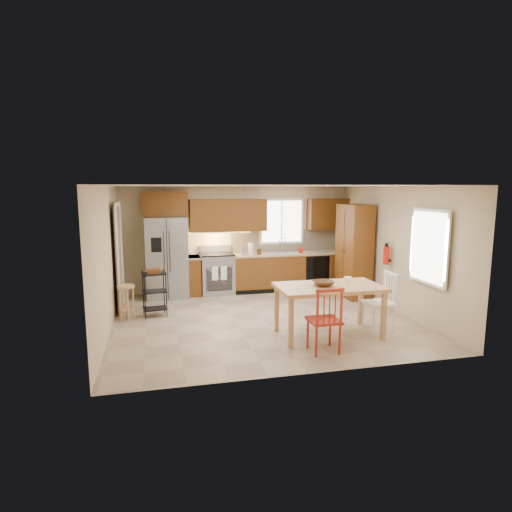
{
  "coord_description": "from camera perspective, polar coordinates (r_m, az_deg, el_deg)",
  "views": [
    {
      "loc": [
        -1.92,
        -7.59,
        2.46
      ],
      "look_at": [
        -0.04,
        0.4,
        1.15
      ],
      "focal_mm": 30.0,
      "sensor_mm": 36.0,
      "label": 1
    }
  ],
  "objects": [
    {
      "name": "canister_wood",
      "position": [
        10.11,
        0.44,
        0.59
      ],
      "size": [
        0.1,
        0.1,
        0.14
      ],
      "primitive_type": "cylinder",
      "color": "#472713",
      "rests_on": "base_cabinet_run"
    },
    {
      "name": "soap_bottle",
      "position": [
        10.38,
        6.0,
        0.9
      ],
      "size": [
        0.09,
        0.09,
        0.19
      ],
      "primitive_type": "imported",
      "color": "red",
      "rests_on": "base_cabinet_run"
    },
    {
      "name": "upper_right_block",
      "position": [
        10.78,
        9.56,
        5.56
      ],
      "size": [
        1.0,
        0.35,
        0.75
      ],
      "primitive_type": "cube",
      "color": "#58320E",
      "rests_on": "wall_back"
    },
    {
      "name": "chair_red",
      "position": [
        6.58,
        9.04,
        -8.3
      ],
      "size": [
        0.48,
        0.48,
        1.02
      ],
      "primitive_type": null,
      "rotation": [
        0.0,
        0.0,
        -0.0
      ],
      "color": "#A12718",
      "rests_on": "floor"
    },
    {
      "name": "sink",
      "position": [
        10.38,
        3.83,
        0.17
      ],
      "size": [
        0.62,
        0.46,
        0.16
      ],
      "primitive_type": "cube",
      "color": "gray",
      "rests_on": "base_cabinet_run"
    },
    {
      "name": "table_jar",
      "position": [
        7.44,
        12.11,
        -3.33
      ],
      "size": [
        0.14,
        0.14,
        0.16
      ],
      "primitive_type": "cylinder",
      "rotation": [
        0.0,
        0.0,
        -0.0
      ],
      "color": "white",
      "rests_on": "dining_table"
    },
    {
      "name": "canister_steel",
      "position": [
        10.05,
        -1.81,
        0.65
      ],
      "size": [
        0.11,
        0.11,
        0.18
      ],
      "primitive_type": "cylinder",
      "color": "gray",
      "rests_on": "base_cabinet_run"
    },
    {
      "name": "wall_front",
      "position": [
        5.58,
        7.23,
        -3.55
      ],
      "size": [
        5.5,
        0.02,
        2.5
      ],
      "primitive_type": "cube",
      "color": "#CCB793",
      "rests_on": "ground"
    },
    {
      "name": "window_back",
      "position": [
        10.55,
        3.42,
        4.65
      ],
      "size": [
        1.12,
        0.04,
        1.12
      ],
      "primitive_type": "cube",
      "color": "white",
      "rests_on": "wall_back"
    },
    {
      "name": "pantry",
      "position": [
        9.91,
        12.92,
        0.66
      ],
      "size": [
        0.5,
        0.95,
        2.1
      ],
      "primitive_type": "cube",
      "color": "brown",
      "rests_on": "floor"
    },
    {
      "name": "table_bowl",
      "position": [
        7.16,
        8.93,
        -4.0
      ],
      "size": [
        0.35,
        0.35,
        0.09
      ],
      "primitive_type": "imported",
      "rotation": [
        0.0,
        0.0,
        -0.0
      ],
      "color": "#472713",
      "rests_on": "dining_table"
    },
    {
      "name": "wall_right",
      "position": [
        9.0,
        18.15,
        0.88
      ],
      "size": [
        0.02,
        5.0,
        2.5
      ],
      "primitive_type": "cube",
      "color": "#CCB793",
      "rests_on": "ground"
    },
    {
      "name": "base_cabinet_narrow",
      "position": [
        10.03,
        -8.31,
        -2.59
      ],
      "size": [
        0.3,
        0.6,
        0.9
      ],
      "primitive_type": "cube",
      "color": "brown",
      "rests_on": "floor"
    },
    {
      "name": "wall_back",
      "position": [
        10.35,
        -2.48,
        2.34
      ],
      "size": [
        5.5,
        0.02,
        2.5
      ],
      "primitive_type": "cube",
      "color": "#CCB793",
      "rests_on": "ground"
    },
    {
      "name": "doorway",
      "position": [
        9.04,
        -17.85,
        -0.35
      ],
      "size": [
        0.04,
        0.95,
        2.1
      ],
      "primitive_type": "cube",
      "color": "#8C7A59",
      "rests_on": "wall_left"
    },
    {
      "name": "paper_towel",
      "position": [
        10.09,
        -0.7,
        0.97
      ],
      "size": [
        0.12,
        0.12,
        0.28
      ],
      "primitive_type": "cylinder",
      "color": "white",
      "rests_on": "base_cabinet_run"
    },
    {
      "name": "refrigerator",
      "position": [
        9.85,
        -11.81,
        -0.19
      ],
      "size": [
        0.92,
        0.75,
        1.82
      ],
      "primitive_type": "cube",
      "color": "gray",
      "rests_on": "floor"
    },
    {
      "name": "base_cabinet_run",
      "position": [
        10.5,
        4.79,
        -2.0
      ],
      "size": [
        2.92,
        0.6,
        0.9
      ],
      "primitive_type": "cube",
      "color": "brown",
      "rests_on": "floor"
    },
    {
      "name": "ceiling",
      "position": [
        7.83,
        0.94,
        9.35
      ],
      "size": [
        5.5,
        5.0,
        0.02
      ],
      "primitive_type": "cube",
      "color": "silver",
      "rests_on": "ground"
    },
    {
      "name": "bar_stool",
      "position": [
        8.45,
        -16.84,
        -5.94
      ],
      "size": [
        0.4,
        0.4,
        0.66
      ],
      "primitive_type": null,
      "rotation": [
        0.0,
        0.0,
        0.31
      ],
      "color": "tan",
      "rests_on": "floor"
    },
    {
      "name": "dishwasher",
      "position": [
        10.42,
        8.22,
        -2.15
      ],
      "size": [
        0.6,
        0.02,
        0.78
      ],
      "primitive_type": "cube",
      "color": "black",
      "rests_on": "floor"
    },
    {
      "name": "chair_white",
      "position": [
        7.74,
        16.04,
        -5.9
      ],
      "size": [
        0.48,
        0.48,
        1.02
      ],
      "primitive_type": null,
      "rotation": [
        0.0,
        0.0,
        1.57
      ],
      "color": "white",
      "rests_on": "floor"
    },
    {
      "name": "range_stove",
      "position": [
        10.08,
        -5.19,
        -2.42
      ],
      "size": [
        0.76,
        0.63,
        0.92
      ],
      "primitive_type": "cube",
      "color": "gray",
      "rests_on": "floor"
    },
    {
      "name": "upper_left_block",
      "position": [
        10.08,
        -3.72,
        5.43
      ],
      "size": [
        1.8,
        0.35,
        0.75
      ],
      "primitive_type": "cube",
      "color": "#58320E",
      "rests_on": "wall_back"
    },
    {
      "name": "utility_cart",
      "position": [
        8.51,
        -13.36,
        -4.91
      ],
      "size": [
        0.48,
        0.4,
        0.88
      ],
      "primitive_type": null,
      "rotation": [
        0.0,
        0.0,
        0.13
      ],
      "color": "black",
      "rests_on": "floor"
    },
    {
      "name": "backsplash",
      "position": [
        10.66,
        4.37,
        2.11
      ],
      "size": [
        2.92,
        0.03,
        0.55
      ],
      "primitive_type": "cube",
      "color": "beige",
      "rests_on": "wall_back"
    },
    {
      "name": "upper_over_fridge",
      "position": [
        9.93,
        -12.07,
        6.79
      ],
      "size": [
        1.0,
        0.35,
        0.55
      ],
      "primitive_type": "cube",
      "color": "#58320E",
      "rests_on": "wall_back"
    },
    {
      "name": "window_right",
      "position": [
        7.98,
        22.07,
        1.12
      ],
      "size": [
        0.04,
        1.02,
        1.32
      ],
      "primitive_type": "cube",
      "color": "white",
      "rests_on": "wall_right"
    },
    {
      "name": "dining_table",
      "position": [
        7.31,
        9.64,
        -7.26
      ],
      "size": [
        1.74,
        0.98,
        0.85
      ],
      "primitive_type": null,
      "rotation": [
        0.0,
        0.0,
        -0.0
      ],
      "color": "tan",
      "rests_on": "floor"
    },
    {
      "name": "fire_extinguisher",
      "position": [
        9.09,
        16.97,
        0.06
      ],
      "size": [
        0.12,
        0.12,
        0.36
      ],
      "primitive_type": "cylinder",
      "color": "red",
      "rests_on": "wall_right"
    },
    {
      "name": "floor",
      "position": [
        8.21,
        0.9,
        -8.37
      ],
      "size": [
        5.5,
        5.5,
        0.0
      ],
      "primitive_type": "plane",
      "color": "tan",
      "rests_on": "ground"
    },
    {
      "name": "undercab_glow",
      "position": [
        10.04,
        -5.36,
        3.14
      ],
      "size": [
        1.6,
        0.3,
        0.01
      ],
      "primitive_type": "cube",
      "color": "#FFBF66",
      "rests_on": "wall_back"
    },
    {
      "name": "wall_left",
      "position": [
        7.74,
        -19.24,
        -0.45
      ],
      "size": [
        0.02,
        5.0,
        2.5
      ],
      "primitive_type": "cube",
      "color": "#CCB793",
      "rests_on": "ground"
    }
  ]
}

